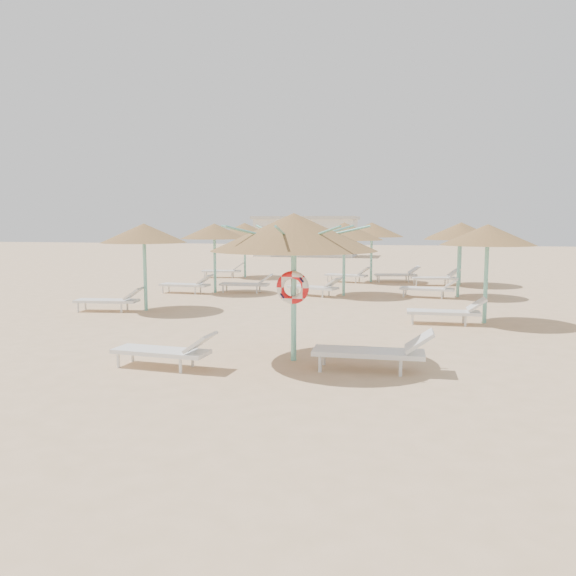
# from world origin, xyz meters

# --- Properties ---
(ground) EXTENTS (120.00, 120.00, 0.00)m
(ground) POSITION_xyz_m (0.00, 0.00, 0.00)
(ground) COLOR #D7AE83
(ground) RESTS_ON ground
(main_palapa) EXTENTS (3.21, 3.21, 2.88)m
(main_palapa) POSITION_xyz_m (0.41, 0.01, 2.50)
(main_palapa) COLOR #74C9B5
(main_palapa) RESTS_ON ground
(lounger_main_a) EXTENTS (2.00, 0.74, 0.71)m
(lounger_main_a) POSITION_xyz_m (-1.75, -1.09, 0.34)
(lounger_main_a) COLOR white
(lounger_main_a) RESTS_ON ground
(lounger_main_b) EXTENTS (2.18, 0.70, 0.79)m
(lounger_main_b) POSITION_xyz_m (2.05, -0.46, 0.38)
(lounger_main_b) COLOR white
(lounger_main_b) RESTS_ON ground
(palapa_field) EXTENTS (18.48, 13.87, 2.72)m
(palapa_field) POSITION_xyz_m (1.09, 10.63, 2.32)
(palapa_field) COLOR #74C9B5
(palapa_field) RESTS_ON ground
(service_hut) EXTENTS (8.40, 4.40, 3.25)m
(service_hut) POSITION_xyz_m (-6.00, 35.00, 1.64)
(service_hut) COLOR silver
(service_hut) RESTS_ON ground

